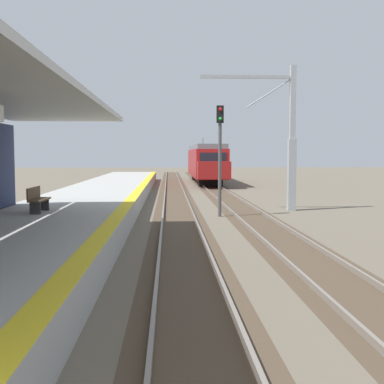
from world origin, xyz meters
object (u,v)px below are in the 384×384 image
object	(u,v)px
catenary_pylon_far_side	(286,142)
platform_bench	(37,199)
rail_signal_post	(220,149)
approaching_train	(206,162)

from	to	relation	value
catenary_pylon_far_side	platform_bench	world-z (taller)	catenary_pylon_far_side
rail_signal_post	platform_bench	bearing A→B (deg)	-141.54
rail_signal_post	platform_bench	xyz separation A→B (m)	(-7.03, -5.59, -1.82)
rail_signal_post	catenary_pylon_far_side	distance (m)	4.42
rail_signal_post	platform_bench	size ratio (longest dim) A/B	3.25
approaching_train	rail_signal_post	bearing A→B (deg)	-92.93
rail_signal_post	platform_bench	world-z (taller)	rail_signal_post
rail_signal_post	platform_bench	distance (m)	9.16
rail_signal_post	catenary_pylon_far_side	world-z (taller)	catenary_pylon_far_side
approaching_train	catenary_pylon_far_side	bearing A→B (deg)	-84.96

